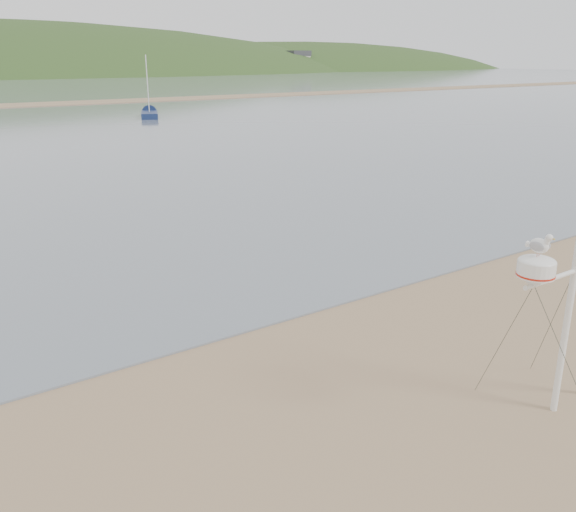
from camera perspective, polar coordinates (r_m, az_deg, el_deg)
ground at (r=7.92m, az=-6.00°, el=-22.41°), size 560.00×560.00×0.00m
mast_rig at (r=9.85m, az=24.47°, el=-7.48°), size 2.11×2.25×4.77m
sailboat_blue_far at (r=59.03m, az=-12.83°, el=12.90°), size 3.61×5.93×5.85m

